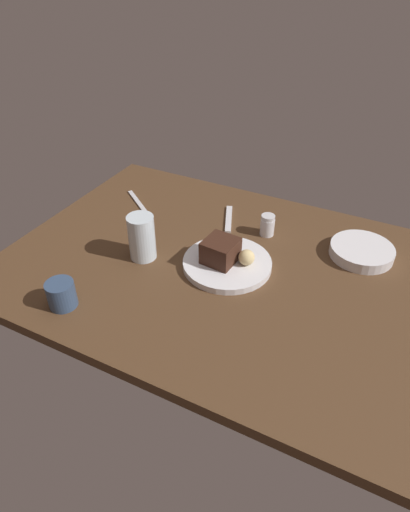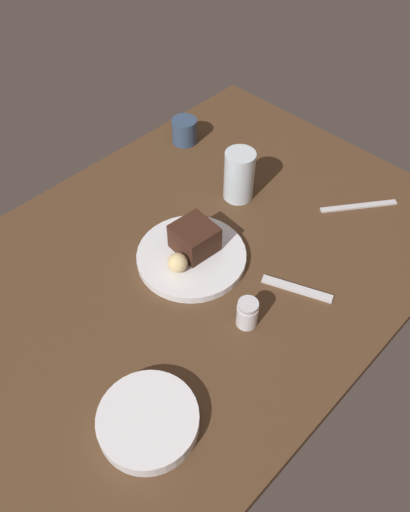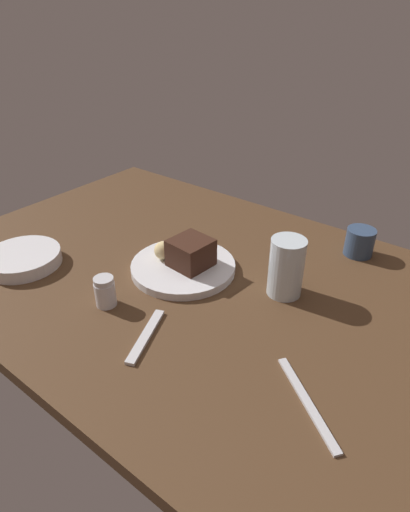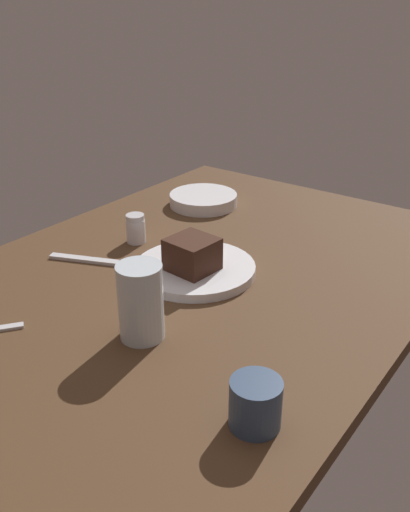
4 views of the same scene
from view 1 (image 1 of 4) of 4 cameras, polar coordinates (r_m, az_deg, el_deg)
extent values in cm
cube|color=#4C331E|center=(120.34, 2.85, -1.87)|extent=(120.00, 84.00, 3.00)
cylinder|color=silver|center=(118.91, 2.68, -0.94)|extent=(23.95, 23.95, 1.81)
cube|color=#381E14|center=(116.44, 2.01, 0.67)|extent=(9.03, 9.21, 6.39)
sphere|color=#DBC184|center=(116.29, 5.40, -0.18)|extent=(4.28, 4.28, 4.28)
cylinder|color=silver|center=(131.71, 8.05, 3.77)|extent=(4.25, 4.25, 5.28)
cylinder|color=silver|center=(130.00, 8.17, 4.97)|extent=(4.04, 4.04, 1.20)
cylinder|color=silver|center=(120.28, -8.18, 2.40)|extent=(7.32, 7.32, 12.82)
cylinder|color=silver|center=(129.60, 19.61, 0.58)|extent=(17.40, 17.40, 3.09)
cylinder|color=#334766|center=(110.78, -18.08, -4.73)|extent=(6.85, 6.85, 6.75)
cube|color=silver|center=(138.67, 3.08, 4.82)|extent=(7.40, 14.55, 0.70)
cube|color=silver|center=(148.48, -8.52, 6.71)|extent=(16.07, 12.48, 0.50)
camera|label=2|loc=(1.39, 39.53, 34.37)|focal=35.05mm
camera|label=3|loc=(1.77, -5.65, 30.40)|focal=30.37mm
camera|label=4|loc=(1.20, -50.44, 13.36)|focal=38.90mm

